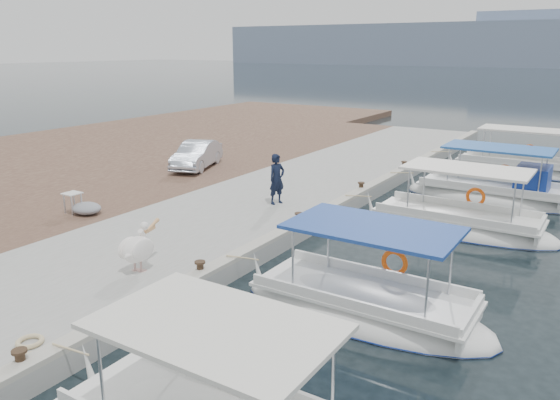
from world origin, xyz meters
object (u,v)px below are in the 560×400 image
object	(u,v)px
fishing_caique_b	(363,310)
fisherman	(277,179)
pelican	(137,248)
fishing_caique_e	(518,171)
parked_car	(197,155)
fishing_caique_d	(492,196)
fishing_caique_c	(457,227)

from	to	relation	value
fishing_caique_b	fisherman	xyz separation A→B (m)	(-5.91, 5.47, 1.31)
pelican	fishing_caique_e	bearing A→B (deg)	73.33
pelican	parked_car	xyz separation A→B (m)	(-6.94, 10.40, 0.01)
fishing_caique_e	parked_car	bearing A→B (deg)	-143.79
fishing_caique_d	pelican	xyz separation A→B (m)	(-5.96, -13.81, 0.93)
fishing_caique_c	fisherman	distance (m)	6.55
fishing_caique_c	fishing_caique_e	bearing A→B (deg)	89.03
fishing_caique_b	pelican	world-z (taller)	fishing_caique_b
fishing_caique_c	fishing_caique_d	distance (m)	4.67
pelican	parked_car	distance (m)	12.50
fishing_caique_e	parked_car	size ratio (longest dim) A/B	1.84
fishing_caique_c	parked_car	distance (m)	12.80
fishing_caique_b	pelican	bearing A→B (deg)	-162.43
fishing_caique_c	fisherman	xyz separation A→B (m)	(-6.12, -1.92, 1.31)
parked_car	pelican	bearing A→B (deg)	-76.15
pelican	fisherman	bearing A→B (deg)	92.89
fishing_caique_c	parked_car	size ratio (longest dim) A/B	1.74
fishing_caique_c	pelican	bearing A→B (deg)	-122.20
fishing_caique_c	fishing_caique_e	xyz separation A→B (m)	(0.18, 10.68, -0.00)
fishing_caique_d	parked_car	size ratio (longest dim) A/B	1.79
pelican	parked_car	bearing A→B (deg)	123.70
fishing_caique_d	parked_car	world-z (taller)	fishing_caique_d
fishing_caique_e	fisherman	bearing A→B (deg)	-116.58
fishing_caique_b	fishing_caique_c	bearing A→B (deg)	88.34
fishing_caique_d	fisherman	world-z (taller)	fisherman
fishing_caique_b	fisherman	distance (m)	8.16
pelican	fishing_caique_b	bearing A→B (deg)	17.57
fisherman	parked_car	xyz separation A→B (m)	(-6.57, 3.17, -0.30)
fisherman	pelican	bearing A→B (deg)	-158.29
fishing_caique_d	parked_car	distance (m)	13.37
fishing_caique_c	fishing_caique_e	distance (m)	10.69
fishing_caique_e	fisherman	size ratio (longest dim) A/B	3.80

